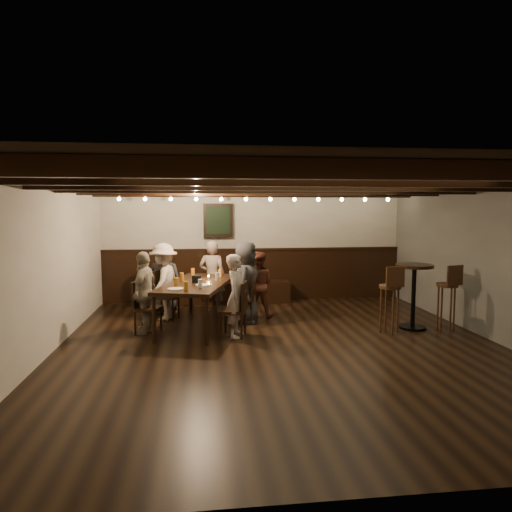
{
  "coord_description": "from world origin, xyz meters",
  "views": [
    {
      "loc": [
        -1.15,
        -6.37,
        2.01
      ],
      "look_at": [
        -0.23,
        1.3,
        1.2
      ],
      "focal_mm": 32.0,
      "sensor_mm": 36.0,
      "label": 1
    }
  ],
  "objects": [
    {
      "name": "pint_c",
      "position": [
        -1.5,
        1.43,
        0.84
      ],
      "size": [
        0.07,
        0.07,
        0.14
      ],
      "primitive_type": "cylinder",
      "color": "#BF7219",
      "rests_on": "dining_table"
    },
    {
      "name": "chair_left_near",
      "position": [
        -1.81,
        1.87,
        0.27
      ],
      "size": [
        0.5,
        0.5,
        0.9
      ],
      "rotation": [
        0.0,
        0.0,
        -1.83
      ],
      "color": "black",
      "rests_on": "floor"
    },
    {
      "name": "condiment_caddy",
      "position": [
        -1.24,
        1.2,
        0.83
      ],
      "size": [
        0.15,
        0.1,
        0.12
      ],
      "primitive_type": "cube",
      "color": "black",
      "rests_on": "dining_table"
    },
    {
      "name": "pint_b",
      "position": [
        -0.82,
        1.82,
        0.84
      ],
      "size": [
        0.07,
        0.07,
        0.14
      ],
      "primitive_type": "cylinder",
      "color": "#BF7219",
      "rests_on": "dining_table"
    },
    {
      "name": "pint_d",
      "position": [
        -0.89,
        1.37,
        0.84
      ],
      "size": [
        0.07,
        0.07,
        0.14
      ],
      "primitive_type": "cylinder",
      "color": "silver",
      "rests_on": "dining_table"
    },
    {
      "name": "bar_stool_left",
      "position": [
        1.85,
        0.55,
        0.41
      ],
      "size": [
        0.35,
        0.36,
        1.1
      ],
      "rotation": [
        0.0,
        0.0,
        0.06
      ],
      "color": "#351F10",
      "rests_on": "floor"
    },
    {
      "name": "bar_stool_right",
      "position": [
        2.85,
        0.6,
        0.41
      ],
      "size": [
        0.36,
        0.38,
        1.1
      ],
      "rotation": [
        0.0,
        0.0,
        0.23
      ],
      "color": "#351F10",
      "rests_on": "floor"
    },
    {
      "name": "chair_left_far",
      "position": [
        -2.04,
        1.0,
        0.26
      ],
      "size": [
        0.48,
        0.48,
        0.85
      ],
      "rotation": [
        0.0,
        0.0,
        -1.83
      ],
      "color": "black",
      "rests_on": "floor"
    },
    {
      "name": "candle",
      "position": [
        -1.04,
        1.51,
        0.8
      ],
      "size": [
        0.05,
        0.05,
        0.05
      ],
      "primitive_type": "cylinder",
      "color": "beige",
      "rests_on": "dining_table"
    },
    {
      "name": "dining_table",
      "position": [
        -1.23,
        1.25,
        0.71
      ],
      "size": [
        1.43,
        2.24,
        0.77
      ],
      "rotation": [
        0.0,
        0.0,
        -0.26
      ],
      "color": "black",
      "rests_on": "floor"
    },
    {
      "name": "pint_a",
      "position": [
        -1.32,
        2.0,
        0.84
      ],
      "size": [
        0.07,
        0.07,
        0.14
      ],
      "primitive_type": "cylinder",
      "color": "#BF7219",
      "rests_on": "dining_table"
    },
    {
      "name": "person_left_near",
      "position": [
        -1.84,
        1.88,
        0.7
      ],
      "size": [
        0.73,
        1.0,
        1.39
      ],
      "primitive_type": "imported",
      "rotation": [
        0.0,
        0.0,
        -1.83
      ],
      "color": "#B2A496",
      "rests_on": "floor"
    },
    {
      "name": "person_right_far",
      "position": [
        -0.62,
        0.62,
        0.65
      ],
      "size": [
        0.42,
        0.54,
        1.3
      ],
      "primitive_type": "imported",
      "rotation": [
        0.0,
        0.0,
        1.31
      ],
      "color": "#A8988E",
      "rests_on": "floor"
    },
    {
      "name": "person_bench_right",
      "position": [
        -0.13,
        1.89,
        0.61
      ],
      "size": [
        0.69,
        0.6,
        1.22
      ],
      "primitive_type": "imported",
      "rotation": [
        0.0,
        0.0,
        2.88
      ],
      "color": "#5C2C1F",
      "rests_on": "floor"
    },
    {
      "name": "person_bench_left",
      "position": [
        -1.87,
        2.36,
        0.68
      ],
      "size": [
        0.75,
        0.59,
        1.35
      ],
      "primitive_type": "imported",
      "rotation": [
        0.0,
        0.0,
        2.88
      ],
      "color": "#2A2B2D",
      "rests_on": "floor"
    },
    {
      "name": "plate_far",
      "position": [
        -1.14,
        0.92,
        0.78
      ],
      "size": [
        0.24,
        0.24,
        0.01
      ],
      "primitive_type": "cylinder",
      "color": "white",
      "rests_on": "dining_table"
    },
    {
      "name": "person_bench_centre",
      "position": [
        -0.96,
        2.27,
        0.7
      ],
      "size": [
        0.58,
        0.46,
        1.41
      ],
      "primitive_type": "imported",
      "rotation": [
        0.0,
        0.0,
        2.88
      ],
      "color": "slate",
      "rests_on": "floor"
    },
    {
      "name": "pint_f",
      "position": [
        -1.18,
        0.67,
        0.84
      ],
      "size": [
        0.07,
        0.07,
        0.14
      ],
      "primitive_type": "cylinder",
      "color": "silver",
      "rests_on": "dining_table"
    },
    {
      "name": "chair_right_near",
      "position": [
        -0.42,
        1.5,
        0.28
      ],
      "size": [
        0.5,
        0.5,
        0.9
      ],
      "rotation": [
        0.0,
        0.0,
        1.31
      ],
      "color": "black",
      "rests_on": "floor"
    },
    {
      "name": "person_left_far",
      "position": [
        -2.07,
        1.01,
        0.66
      ],
      "size": [
        0.51,
        0.83,
        1.33
      ],
      "primitive_type": "imported",
      "rotation": [
        0.0,
        0.0,
        -1.83
      ],
      "color": "#9E927E",
      "rests_on": "floor"
    },
    {
      "name": "high_top_table",
      "position": [
        2.35,
        0.76,
        0.71
      ],
      "size": [
        0.61,
        0.61,
        1.08
      ],
      "color": "black",
      "rests_on": "floor"
    },
    {
      "name": "plate_near",
      "position": [
        -1.56,
        0.62,
        0.78
      ],
      "size": [
        0.24,
        0.24,
        0.01
      ],
      "primitive_type": "cylinder",
      "color": "white",
      "rests_on": "dining_table"
    },
    {
      "name": "pint_g",
      "position": [
        -1.39,
        0.47,
        0.84
      ],
      "size": [
        0.07,
        0.07,
        0.14
      ],
      "primitive_type": "cylinder",
      "color": "#BF7219",
      "rests_on": "dining_table"
    },
    {
      "name": "person_right_near",
      "position": [
        -0.39,
        1.49,
        0.71
      ],
      "size": [
        0.62,
        0.79,
        1.43
      ],
      "primitive_type": "imported",
      "rotation": [
        0.0,
        0.0,
        1.31
      ],
      "color": "#2B2B2E",
      "rests_on": "floor"
    },
    {
      "name": "room",
      "position": [
        -0.29,
        2.21,
        1.07
      ],
      "size": [
        7.0,
        7.0,
        7.0
      ],
      "color": "black",
      "rests_on": "ground"
    },
    {
      "name": "pint_e",
      "position": [
        -1.56,
        0.88,
        0.84
      ],
      "size": [
        0.07,
        0.07,
        0.14
      ],
      "primitive_type": "cylinder",
      "color": "#BF7219",
      "rests_on": "dining_table"
    },
    {
      "name": "chair_right_far",
      "position": [
        -0.65,
        0.63,
        0.26
      ],
      "size": [
        0.48,
        0.48,
        0.87
      ],
      "rotation": [
        0.0,
        0.0,
        1.31
      ],
      "color": "black",
      "rests_on": "floor"
    }
  ]
}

